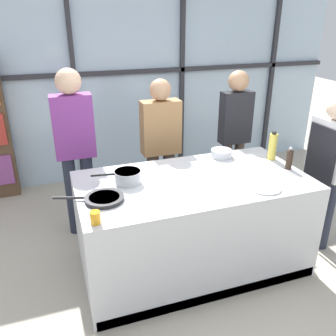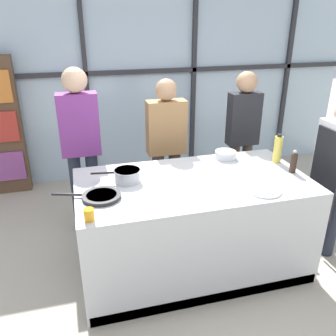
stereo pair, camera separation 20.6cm
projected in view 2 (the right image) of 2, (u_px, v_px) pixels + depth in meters
The scene contains 15 objects.
ground_plane at pixel (191, 264), 3.53m from camera, with size 18.00×18.00×0.00m, color #BCB29E.
back_window_wall at pixel (141, 81), 5.05m from camera, with size 6.40×0.10×2.80m.
bookshelf at pixel (4, 128), 4.64m from camera, with size 0.45×0.19×1.82m.
demo_island at pixel (192, 224), 3.34m from camera, with size 2.07×1.09×0.92m.
chef at pixel (334, 171), 3.43m from camera, with size 0.23×0.44×1.59m.
spectator_far_left at pixel (81, 140), 3.73m from camera, with size 0.41×0.25×1.81m.
spectator_center_left at pixel (166, 143), 4.00m from camera, with size 0.43×0.23×1.66m.
spectator_center_right at pixel (243, 132), 4.20m from camera, with size 0.37×0.24×1.70m.
frying_pan at pixel (100, 196), 2.85m from camera, with size 0.55×0.31×0.04m.
saucepan at pixel (127, 175), 3.11m from camera, with size 0.43×0.23×0.11m.
white_plate at pixel (264, 191), 2.96m from camera, with size 0.27×0.27×0.01m, color white.
mixing_bowl at pixel (225, 154), 3.62m from camera, with size 0.22×0.22×0.08m.
oil_bottle at pixel (278, 149), 3.50m from camera, with size 0.08×0.08×0.29m.
pepper_grinder at pixel (293, 162), 3.28m from camera, with size 0.06×0.06×0.22m.
juice_glass_near at pixel (89, 215), 2.53m from camera, with size 0.07×0.07×0.09m, color orange.
Camera 2 is at (-0.96, -2.70, 2.28)m, focal length 38.00 mm.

